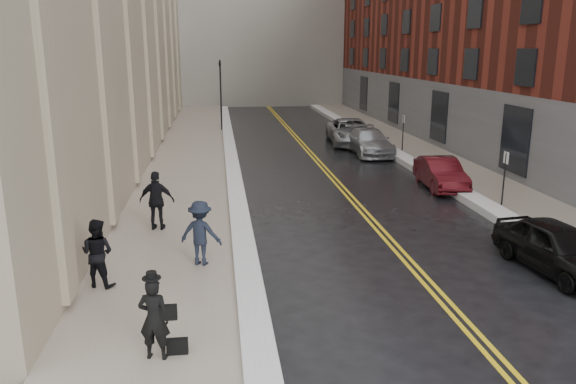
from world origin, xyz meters
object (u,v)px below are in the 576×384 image
object	(u,v)px
car_maroon	(441,173)
car_silver_far	(351,132)
pedestrian_a	(97,253)
pedestrian_main	(154,319)
pedestrian_c	(157,201)
car_black	(557,247)
pedestrian_b	(201,233)
car_silver_near	(369,142)

from	to	relation	value
car_maroon	car_silver_far	size ratio (longest dim) A/B	0.70
car_maroon	pedestrian_a	world-z (taller)	pedestrian_a
pedestrian_main	pedestrian_c	bearing A→B (deg)	-73.12
car_black	pedestrian_a	size ratio (longest dim) A/B	2.34
pedestrian_b	pedestrian_c	bearing A→B (deg)	-46.31
car_maroon	pedestrian_b	world-z (taller)	pedestrian_b
pedestrian_a	pedestrian_b	distance (m)	2.79
pedestrian_a	car_maroon	bearing A→B (deg)	-122.76
car_silver_far	pedestrian_b	xyz separation A→B (m)	(-9.03, -20.17, 0.25)
car_silver_near	pedestrian_b	distance (m)	19.00
car_silver_near	pedestrian_c	xyz separation A→B (m)	(-10.79, -13.24, 0.40)
pedestrian_a	pedestrian_c	bearing A→B (deg)	-81.76
car_black	car_maroon	xyz separation A→B (m)	(0.52, 9.57, -0.03)
car_maroon	pedestrian_main	bearing A→B (deg)	-125.81
car_maroon	car_silver_near	world-z (taller)	car_silver_near
car_maroon	pedestrian_c	size ratio (longest dim) A/B	2.07
pedestrian_c	car_silver_near	bearing A→B (deg)	-120.68
car_silver_far	pedestrian_a	distance (m)	24.27
car_silver_near	pedestrian_main	distance (m)	23.67
car_black	car_silver_far	size ratio (longest dim) A/B	0.71
car_black	pedestrian_b	world-z (taller)	pedestrian_b
car_silver_near	car_silver_far	xyz separation A→B (m)	(-0.25, 3.59, 0.07)
car_black	pedestrian_a	xyz separation A→B (m)	(-12.26, 0.23, 0.33)
pedestrian_c	pedestrian_b	bearing A→B (deg)	122.81
pedestrian_b	car_silver_near	bearing A→B (deg)	-99.86
pedestrian_b	car_maroon	bearing A→B (deg)	-122.03
pedestrian_main	pedestrian_b	xyz separation A→B (m)	(0.76, 4.86, 0.08)
car_silver_far	pedestrian_c	size ratio (longest dim) A/B	2.96
car_silver_near	pedestrian_b	bearing A→B (deg)	-119.41
pedestrian_main	car_silver_far	bearing A→B (deg)	-99.70
car_silver_near	pedestrian_a	distance (m)	21.32
car_maroon	car_silver_near	bearing A→B (deg)	100.87
car_black	car_silver_far	distance (m)	21.58
car_maroon	car_black	bearing A→B (deg)	-88.76
car_maroon	pedestrian_main	world-z (taller)	pedestrian_main
car_silver_near	pedestrian_main	world-z (taller)	pedestrian_main
car_maroon	car_silver_far	world-z (taller)	car_silver_far
pedestrian_a	car_silver_near	bearing A→B (deg)	-102.58
car_maroon	pedestrian_a	size ratio (longest dim) A/B	2.32
pedestrian_a	pedestrian_main	bearing A→B (deg)	136.78
car_silver_near	pedestrian_a	size ratio (longest dim) A/B	2.88
car_black	pedestrian_a	world-z (taller)	pedestrian_a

